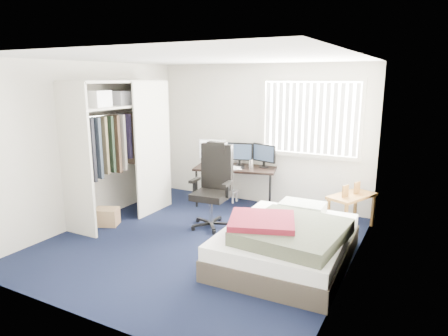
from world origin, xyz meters
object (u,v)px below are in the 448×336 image
Objects in this scene: nightstand at (352,199)px; bed at (286,241)px; desk at (236,165)px; office_chair at (213,194)px.

bed is (-0.49, -1.54, -0.19)m from nightstand.
desk reaches higher than bed.
bed is at bearing -48.70° from desk.
nightstand is (1.92, 0.85, -0.02)m from office_chair.
desk is 2.45m from bed.
desk reaches higher than nightstand.
nightstand is 1.63m from bed.
office_chair is 1.61m from bed.
bed is at bearing -107.49° from nightstand.
desk is 1.15m from office_chair.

